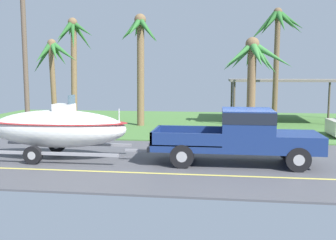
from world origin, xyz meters
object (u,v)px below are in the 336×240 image
Objects in this scene: pickup_truck_towing at (246,134)px; palm_tree_far_left at (53,62)px; palm_tree_far_right at (140,44)px; palm_tree_mid at (277,34)px; boat_on_trailer at (58,128)px; palm_tree_near_left at (73,46)px; palm_tree_near_right at (253,64)px; carport_awning at (286,81)px; utility_pole at (25,56)px.

palm_tree_far_left is at bearing 143.76° from pickup_truck_towing.
palm_tree_mid is at bearing -1.69° from palm_tree_far_right.
palm_tree_near_left is (-3.30, 10.22, 3.76)m from boat_on_trailer.
palm_tree_near_right is (0.64, 5.39, 2.54)m from pickup_truck_towing.
palm_tree_near_left is at bearing -170.97° from carport_awning.
palm_tree_mid is 0.88× the size of utility_pole.
palm_tree_far_left is (-12.61, -1.41, -1.56)m from palm_tree_mid.
palm_tree_near_right is at bearing 35.67° from boat_on_trailer.
palm_tree_far_right is 0.86× the size of utility_pole.
palm_tree_near_left is at bearing 155.94° from palm_tree_near_right.
utility_pole is (-0.32, -5.57, -0.87)m from palm_tree_near_left.
boat_on_trailer is (-6.87, 0.00, 0.07)m from pickup_truck_towing.
palm_tree_near_left is at bearing 107.89° from boat_on_trailer.
palm_tree_near_right is at bearing -113.26° from palm_tree_mid.
carport_awning is 14.59m from palm_tree_far_left.
carport_awning is 1.08× the size of palm_tree_near_left.
palm_tree_near_right reaches higher than carport_awning.
palm_tree_mid is at bearing -108.78° from carport_awning.
pickup_truck_towing is 14.92m from palm_tree_near_left.
boat_on_trailer is at bearing -135.14° from palm_tree_mid.
utility_pole reaches higher than palm_tree_mid.
boat_on_trailer is 0.93× the size of palm_tree_mid.
pickup_truck_towing is at bearing -96.79° from palm_tree_near_right.
utility_pole is at bearing -91.59° from palm_tree_far_left.
palm_tree_near_right is (-2.70, -6.98, 0.91)m from carport_awning.
palm_tree_far_right reaches higher than palm_tree_near_right.
utility_pole is (-0.08, -2.98, 0.19)m from palm_tree_far_left.
carport_awning is at bearing 50.46° from boat_on_trailer.
palm_tree_mid is at bearing 76.27° from pickup_truck_towing.
palm_tree_far_left is 0.66× the size of utility_pole.
palm_tree_far_right is (4.50, -0.95, 0.04)m from palm_tree_near_left.
utility_pole reaches higher than pickup_truck_towing.
palm_tree_mid is at bearing 44.86° from boat_on_trailer.
utility_pole reaches higher than carport_awning.
palm_tree_mid is (1.57, 3.64, 1.79)m from palm_tree_near_right.
pickup_truck_towing is 0.89× the size of palm_tree_far_right.
pickup_truck_towing is at bearing -23.91° from utility_pole.
carport_awning is at bearing 18.99° from palm_tree_far_right.
pickup_truck_towing is at bearing -105.12° from carport_awning.
carport_awning is 1.06× the size of palm_tree_mid.
palm_tree_near_left reaches higher than pickup_truck_towing.
palm_tree_mid is 13.50m from utility_pole.
carport_awning is at bearing 68.85° from palm_tree_near_right.
utility_pole is (-13.83, -7.72, 1.34)m from carport_awning.
palm_tree_mid reaches higher than palm_tree_near_left.
palm_tree_near_right is 0.95× the size of palm_tree_far_left.
carport_awning is at bearing 19.04° from palm_tree_far_left.
pickup_truck_towing is 0.89× the size of palm_tree_near_left.
carport_awning is at bearing 9.03° from palm_tree_near_left.
utility_pole reaches higher than palm_tree_far_right.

